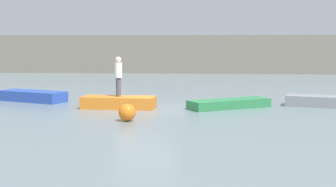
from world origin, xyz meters
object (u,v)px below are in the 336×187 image
Objects in this scene: rowboat_grey at (331,102)px; mooring_buoy at (127,112)px; person_white_shirt at (118,74)px; rowboat_blue at (33,96)px; rowboat_orange at (119,102)px; rowboat_green at (229,104)px.

rowboat_grey is 6.08× the size of mooring_buoy.
mooring_buoy is (0.92, -3.35, -1.16)m from person_white_shirt.
rowboat_blue is at bearing 135.21° from mooring_buoy.
rowboat_grey is at bearing 28.55° from mooring_buoy.
rowboat_grey is at bearing 7.21° from person_white_shirt.
person_white_shirt is at bearing -9.78° from rowboat_orange.
mooring_buoy is at bearing -135.79° from rowboat_grey.
rowboat_orange is at bearing -157.12° from rowboat_grey.
rowboat_green is at bearing 12.82° from rowboat_blue.
mooring_buoy is (-8.30, -4.52, 0.08)m from rowboat_grey.
mooring_buoy is (-3.83, -3.82, 0.13)m from rowboat_green.
rowboat_blue is 5.05m from rowboat_orange.
rowboat_green is (4.76, 0.47, -0.07)m from rowboat_orange.
rowboat_green is at bearing 5.65° from person_white_shirt.
mooring_buoy reaches higher than rowboat_orange.
rowboat_blue reaches higher than rowboat_green.
rowboat_orange reaches higher than rowboat_blue.
rowboat_green is 5.41m from mooring_buoy.
rowboat_blue is 7.76m from mooring_buoy.
rowboat_blue is 0.92× the size of rowboat_green.
person_white_shirt is (-4.76, -0.47, 1.28)m from rowboat_green.
rowboat_orange is 0.82× the size of rowboat_grey.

